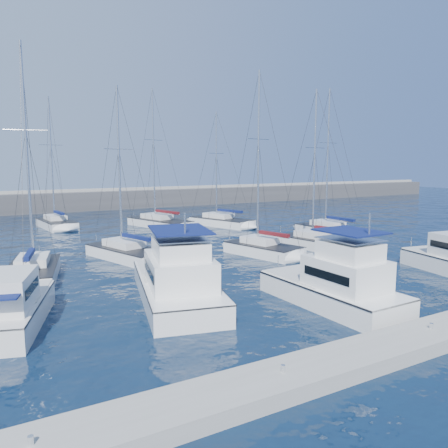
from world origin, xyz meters
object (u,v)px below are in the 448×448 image
motor_yacht_port_inner (177,282)px  sailboat_back_b (160,222)px  sailboat_back_c (221,222)px  sailboat_back_a (57,223)px  sailboat_mid_c (263,249)px  sailboat_mid_d (319,243)px  motor_yacht_port_outer (9,309)px  sailboat_mid_b (127,253)px  motor_yacht_stbd_inner (337,286)px  motor_yacht_stbd_outer (448,259)px  sailboat_mid_a (33,271)px  sailboat_mid_e (331,230)px

motor_yacht_port_inner → sailboat_back_b: sailboat_back_b is taller
sailboat_back_c → motor_yacht_port_inner: bearing=-143.3°
sailboat_back_a → sailboat_back_c: (18.09, -8.09, -0.03)m
sailboat_back_c → sailboat_mid_c: bearing=-127.1°
motor_yacht_port_inner → sailboat_mid_d: size_ratio=0.77×
sailboat_mid_d → sailboat_back_c: (-0.67, 17.06, -0.01)m
motor_yacht_port_outer → sailboat_mid_b: sailboat_mid_b is taller
motor_yacht_port_inner → sailboat_back_b: size_ratio=0.67×
sailboat_back_b → sailboat_back_a: bearing=137.2°
sailboat_mid_b → sailboat_back_a: size_ratio=0.89×
sailboat_mid_c → sailboat_mid_d: size_ratio=1.07×
motor_yacht_stbd_inner → sailboat_back_b: bearing=84.0°
motor_yacht_stbd_inner → sailboat_mid_c: sailboat_mid_c is taller
sailboat_back_b → motor_yacht_stbd_outer: bearing=-89.8°
sailboat_back_b → sailboat_mid_d: bearing=-86.5°
sailboat_mid_d → sailboat_back_c: bearing=80.7°
motor_yacht_port_outer → motor_yacht_stbd_inner: 16.45m
sailboat_back_a → sailboat_back_c: sailboat_back_a is taller
sailboat_mid_b → sailboat_mid_c: sailboat_mid_c is taller
sailboat_mid_d → sailboat_back_c: size_ratio=1.02×
motor_yacht_port_inner → sailboat_back_a: 33.07m
motor_yacht_stbd_inner → sailboat_mid_d: sailboat_mid_d is taller
motor_yacht_port_inner → sailboat_mid_a: 11.23m
sailboat_mid_c → sailboat_back_b: 19.92m
motor_yacht_stbd_inner → sailboat_mid_d: size_ratio=0.59×
sailboat_mid_c → sailboat_back_a: 28.09m
motor_yacht_port_outer → motor_yacht_stbd_outer: bearing=10.3°
motor_yacht_port_inner → sailboat_back_c: 30.02m
motor_yacht_port_inner → sailboat_mid_e: size_ratio=0.71×
motor_yacht_port_outer → motor_yacht_port_inner: size_ratio=0.70×
motor_yacht_port_outer → sailboat_mid_b: (9.32, 11.98, -0.43)m
motor_yacht_port_outer → sailboat_mid_b: bearing=69.3°
sailboat_mid_a → sailboat_mid_b: 7.99m
sailboat_mid_c → sailboat_back_c: sailboat_mid_c is taller
motor_yacht_stbd_outer → sailboat_mid_d: (-2.23, 11.09, -0.42)m
sailboat_mid_c → sailboat_mid_e: 13.01m
motor_yacht_stbd_outer → sailboat_mid_a: size_ratio=0.41×
motor_yacht_port_inner → sailboat_mid_a: sailboat_mid_a is taller
motor_yacht_stbd_outer → sailboat_back_c: bearing=105.5°
sailboat_back_a → sailboat_mid_c: bearing=-69.9°
motor_yacht_port_outer → sailboat_mid_e: (31.82, 12.58, -0.41)m
motor_yacht_port_outer → sailboat_back_c: bearing=61.7°
sailboat_back_a → sailboat_back_b: 12.24m
motor_yacht_stbd_outer → sailboat_mid_e: size_ratio=0.41×
motor_yacht_port_inner → sailboat_mid_c: bearing=48.7°
motor_yacht_port_inner → motor_yacht_stbd_inner: 8.72m
motor_yacht_stbd_inner → sailboat_mid_a: 19.66m
motor_yacht_stbd_inner → sailboat_mid_b: 18.28m
motor_yacht_port_outer → sailboat_back_c: sailboat_back_c is taller
sailboat_mid_c → sailboat_back_b: (-1.60, 19.85, -0.02)m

